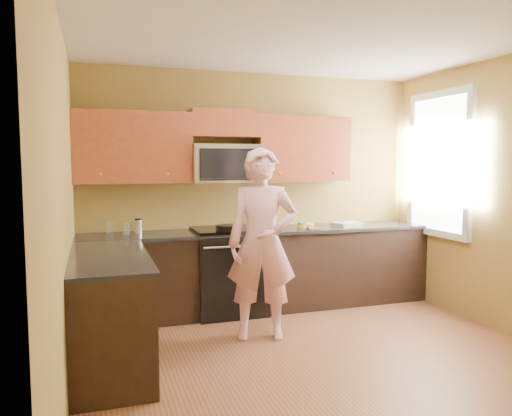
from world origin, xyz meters
name	(u,v)px	position (x,y,z in m)	size (l,w,h in m)	color
floor	(328,366)	(0.00, 0.00, 0.00)	(4.00, 4.00, 0.00)	brown
ceiling	(333,29)	(0.00, 0.00, 2.70)	(4.00, 4.00, 0.00)	white
wall_back	(254,190)	(0.00, 2.00, 1.35)	(4.00, 4.00, 0.00)	olive
wall_left	(63,210)	(-2.00, 0.00, 1.35)	(4.00, 4.00, 0.00)	olive
cabinet_back_run	(262,271)	(0.00, 1.70, 0.44)	(4.00, 0.60, 0.88)	black
cabinet_left_run	(110,312)	(-1.70, 0.60, 0.44)	(0.60, 1.60, 0.88)	black
countertop_back	(262,231)	(0.00, 1.69, 0.90)	(4.00, 0.62, 0.04)	black
countertop_left	(109,257)	(-1.69, 0.60, 0.90)	(0.62, 1.60, 0.04)	black
stove	(228,271)	(-0.40, 1.68, 0.47)	(0.76, 0.65, 0.95)	black
microwave	(225,182)	(-0.40, 1.80, 1.45)	(0.76, 0.40, 0.42)	silver
upper_cab_left	(134,183)	(-1.39, 1.83, 1.45)	(1.22, 0.33, 0.75)	brown
upper_cab_right	(301,181)	(0.54, 1.83, 1.45)	(1.12, 0.33, 0.75)	brown
upper_cab_over_mw	(224,124)	(-0.40, 1.83, 2.10)	(0.76, 0.33, 0.30)	brown
window	(440,164)	(1.98, 1.20, 1.65)	(0.06, 1.06, 1.66)	white
woman	(262,244)	(-0.29, 0.83, 0.91)	(0.66, 0.43, 1.81)	pink
frying_pan	(229,230)	(-0.44, 1.50, 0.95)	(0.27, 0.48, 0.06)	black
butter_tub	(302,228)	(0.47, 1.65, 0.92)	(0.11, 0.11, 0.08)	yellow
toast_slice	(314,228)	(0.56, 1.53, 0.93)	(0.11, 0.11, 0.01)	#B27F47
napkin_a	(279,228)	(0.14, 1.51, 0.95)	(0.11, 0.12, 0.06)	silver
napkin_b	(309,225)	(0.55, 1.64, 0.95)	(0.12, 0.13, 0.07)	silver
dish_towel	(347,224)	(1.03, 1.61, 0.95)	(0.30, 0.24, 0.05)	white
travel_mug	(139,233)	(-1.35, 1.79, 0.92)	(0.07, 0.07, 0.16)	silver
glass_a	(109,228)	(-1.65, 1.89, 0.98)	(0.07, 0.07, 0.12)	silver
glass_b	(126,229)	(-1.48, 1.74, 0.98)	(0.07, 0.07, 0.12)	silver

